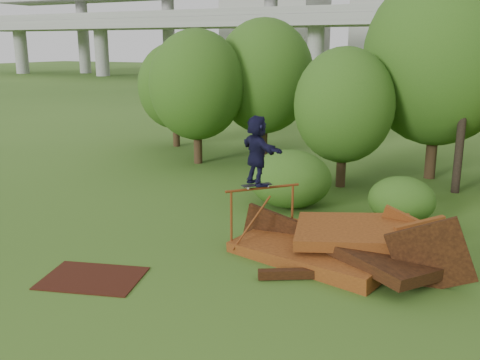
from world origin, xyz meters
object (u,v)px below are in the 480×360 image
at_px(scrap_pile, 339,247).
at_px(skater, 257,150).
at_px(flat_plate, 93,278).
at_px(utility_pole, 471,33).

bearing_deg(scrap_pile, skater, 179.49).
relative_size(scrap_pile, flat_plate, 2.73).
height_order(scrap_pile, flat_plate, scrap_pile).
distance_m(skater, flat_plate, 4.79).
distance_m(scrap_pile, flat_plate, 5.64).
bearing_deg(flat_plate, utility_pole, 59.44).
height_order(skater, flat_plate, skater).
xyz_separation_m(scrap_pile, flat_plate, (-4.55, -3.30, -0.34)).
height_order(scrap_pile, utility_pole, utility_pole).
relative_size(skater, flat_plate, 0.81).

